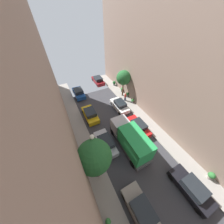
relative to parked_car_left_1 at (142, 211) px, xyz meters
name	(u,v)px	position (x,y,z in m)	size (l,w,h in m)	color
ground	(136,156)	(2.70, 4.51, -0.72)	(32.00, 32.00, 0.00)	#38383D
sidewalk_left	(98,176)	(-2.30, 4.51, -0.64)	(2.00, 44.00, 0.15)	gray
sidewalk_right	(165,140)	(7.70, 4.51, -0.64)	(2.00, 44.00, 0.15)	gray
building_left	(18,165)	(-6.30, 4.51, 6.84)	(6.00, 44.00, 15.13)	gray
parked_car_left_1	(142,211)	(0.00, 0.00, 0.00)	(1.78, 4.20, 1.57)	gray
parked_car_left_2	(106,143)	(0.00, 7.51, 0.00)	(1.78, 4.20, 1.57)	silver
parked_car_left_3	(90,114)	(0.00, 13.48, 0.00)	(1.78, 4.20, 1.57)	gold
parked_car_left_4	(79,93)	(0.00, 20.46, 0.00)	(1.78, 4.20, 1.57)	#194799
parked_car_right_1	(191,188)	(5.40, -0.82, 0.00)	(1.78, 4.20, 1.57)	black
parked_car_right_2	(138,126)	(5.40, 7.86, 0.00)	(1.78, 4.20, 1.57)	red
parked_car_right_3	(120,105)	(5.40, 13.28, 0.00)	(1.78, 4.20, 1.57)	white
parked_car_right_4	(98,80)	(5.40, 23.41, 0.00)	(1.78, 4.20, 1.57)	maroon
delivery_truck	(131,139)	(2.70, 5.97, 1.07)	(2.26, 6.60, 3.38)	#4C4C51
pedestrian	(125,96)	(7.44, 14.71, 0.35)	(0.40, 0.36, 1.72)	#2D334C
street_tree_0	(94,157)	(-2.23, 4.59, 3.79)	(3.02, 3.02, 5.90)	brown
street_tree_1	(124,78)	(7.86, 16.41, 3.24)	(2.65, 2.65, 5.16)	brown
potted_plant_0	(122,90)	(8.47, 17.60, -0.08)	(0.62, 0.62, 0.91)	slate
potted_plant_1	(132,101)	(8.31, 13.50, -0.12)	(0.57, 0.57, 0.81)	slate
potted_plant_2	(108,222)	(-2.90, 0.69, -0.08)	(0.48, 0.48, 0.87)	slate
potted_plant_3	(114,83)	(8.25, 20.74, -0.04)	(0.69, 0.69, 0.98)	slate
potted_plant_4	(211,176)	(8.30, -1.06, -0.03)	(0.67, 0.67, 0.96)	#B2A899
potted_plant_5	(127,94)	(8.49, 15.56, -0.05)	(0.61, 0.61, 0.92)	slate
lamp_post	(94,148)	(-1.90, 5.59, 3.30)	(0.44, 0.44, 5.94)	#26723F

